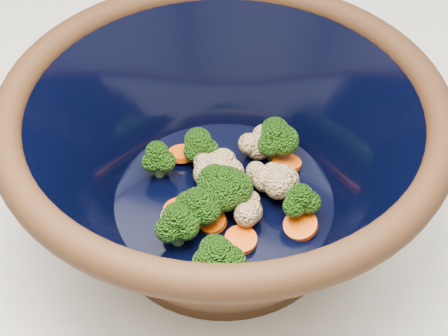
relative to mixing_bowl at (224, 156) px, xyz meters
The scene contains 2 objects.
mixing_bowl is the anchor object (origin of this frame).
vegetable_pile 0.03m from the mixing_bowl, 51.60° to the right, with size 0.19×0.20×0.05m.
Camera 1 is at (0.21, -0.47, 1.40)m, focal length 50.00 mm.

